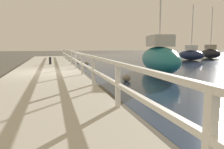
# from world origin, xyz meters

# --- Properties ---
(ground_plane) EXTENTS (120.00, 120.00, 0.00)m
(ground_plane) POSITION_xyz_m (0.00, 0.00, 0.00)
(ground_plane) COLOR #4C473D
(dock_walkway) EXTENTS (3.63, 36.00, 0.23)m
(dock_walkway) POSITION_xyz_m (0.00, 0.00, 0.12)
(dock_walkway) COLOR #B2AD9E
(dock_walkway) RESTS_ON ground
(railing) EXTENTS (0.10, 32.50, 1.02)m
(railing) POSITION_xyz_m (1.72, 0.00, 0.93)
(railing) COLOR white
(railing) RESTS_ON dock_walkway
(boulder_far_strip) EXTENTS (0.39, 0.35, 0.29)m
(boulder_far_strip) POSITION_xyz_m (3.53, -2.73, 0.15)
(boulder_far_strip) COLOR slate
(boulder_far_strip) RESTS_ON ground
(boulder_downstream) EXTENTS (0.40, 0.36, 0.30)m
(boulder_downstream) POSITION_xyz_m (3.06, 5.85, 0.15)
(boulder_downstream) COLOR slate
(boulder_downstream) RESTS_ON ground
(boulder_mid_strip) EXTENTS (0.38, 0.35, 0.29)m
(boulder_mid_strip) POSITION_xyz_m (2.91, 10.16, 0.14)
(boulder_mid_strip) COLOR gray
(boulder_mid_strip) RESTS_ON ground
(mooring_bollard) EXTENTS (0.17, 0.17, 0.56)m
(mooring_bollard) POSITION_xyz_m (0.20, 4.85, 0.51)
(mooring_bollard) COLOR black
(mooring_bollard) RESTS_ON dock_walkway
(sailboat_black) EXTENTS (1.45, 4.03, 6.47)m
(sailboat_black) POSITION_xyz_m (20.10, 11.98, 0.72)
(sailboat_black) COLOR black
(sailboat_black) RESTS_ON water_surface
(sailboat_navy) EXTENTS (1.88, 3.85, 6.09)m
(sailboat_navy) POSITION_xyz_m (15.51, 9.51, 0.65)
(sailboat_navy) COLOR #192347
(sailboat_navy) RESTS_ON water_surface
(sailboat_teal) EXTENTS (2.69, 5.91, 7.59)m
(sailboat_teal) POSITION_xyz_m (6.38, -0.35, 0.90)
(sailboat_teal) COLOR #1E707A
(sailboat_teal) RESTS_ON water_surface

